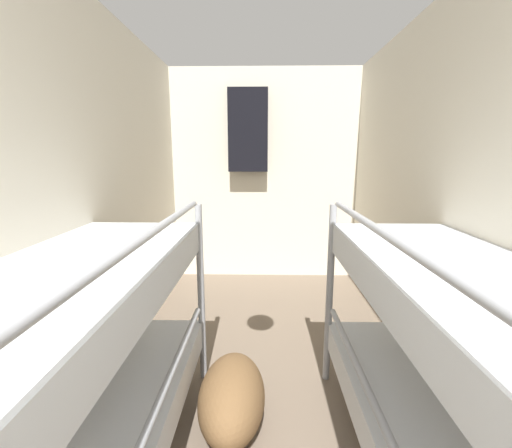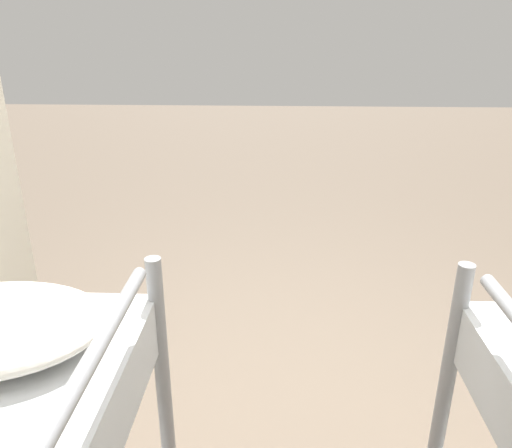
{
  "view_description": "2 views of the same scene",
  "coord_description": "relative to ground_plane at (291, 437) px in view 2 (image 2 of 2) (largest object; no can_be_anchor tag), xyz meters",
  "views": [
    {
      "loc": [
        -0.01,
        0.41,
        1.45
      ],
      "look_at": [
        -0.07,
        3.24,
        0.89
      ],
      "focal_mm": 24.0,
      "sensor_mm": 36.0,
      "label": 1
    },
    {
      "loc": [
        0.08,
        1.74,
        1.73
      ],
      "look_at": [
        0.15,
        0.26,
        1.14
      ],
      "focal_mm": 35.0,
      "sensor_mm": 36.0,
      "label": 2
    }
  ],
  "objects": [
    {
      "name": "ground_plane",
      "position": [
        0.0,
        0.0,
        0.0
      ],
      "size": [
        20.0,
        20.0,
        0.0
      ],
      "primitive_type": "plane",
      "color": "#6B5B4C"
    }
  ]
}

